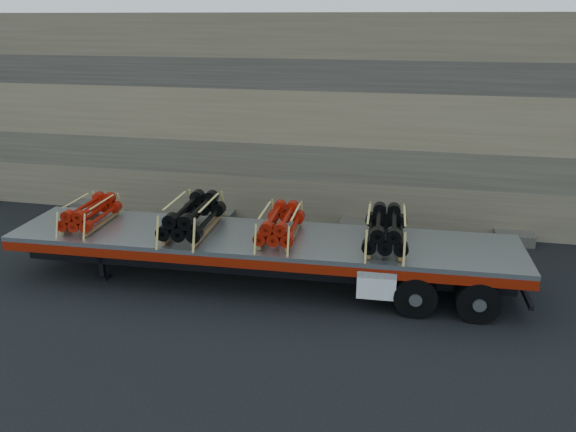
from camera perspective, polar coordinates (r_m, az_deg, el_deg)
name	(u,v)px	position (r m, az deg, el deg)	size (l,w,h in m)	color
ground	(265,287)	(15.23, -2.32, -7.20)	(120.00, 120.00, 0.00)	black
rock_wall	(310,117)	(20.23, 2.27, 9.99)	(44.00, 3.00, 7.00)	#7A6B54
trailer	(261,259)	(15.22, -2.76, -4.40)	(13.53, 2.60, 1.35)	#9EA1A5
bundle_front	(90,213)	(16.58, -19.43, 0.26)	(0.95, 1.90, 0.67)	#A61708
bundle_midfront	(193,217)	(15.33, -9.65, -0.11)	(1.17, 2.34, 0.83)	black
bundle_midrear	(280,225)	(14.73, -0.80, -0.88)	(1.01, 2.01, 0.71)	#A61708
bundle_rear	(386,230)	(14.48, 9.90, -1.43)	(1.09, 2.19, 0.78)	black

